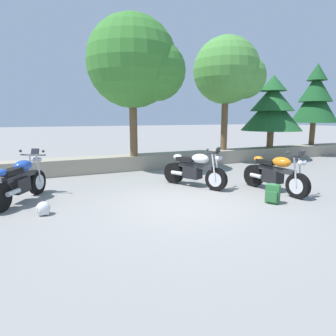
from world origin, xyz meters
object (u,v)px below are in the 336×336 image
(motorcycle_blue_near_left, at_px, (20,181))
(pine_tree_mid_right, at_px, (272,107))
(motorcycle_orange_far_right, at_px, (275,174))
(motorcycle_white_centre, at_px, (195,170))
(rider_backpack, at_px, (273,193))
(leafy_tree_mid_left, at_px, (230,72))
(rider_helmet, at_px, (43,208))
(pine_tree_far_right, at_px, (315,98))
(leafy_tree_far_left, at_px, (137,64))

(motorcycle_blue_near_left, height_order, pine_tree_mid_right, pine_tree_mid_right)
(motorcycle_orange_far_right, bearing_deg, pine_tree_mid_right, 47.63)
(motorcycle_white_centre, bearing_deg, pine_tree_mid_right, 29.23)
(rider_backpack, distance_m, pine_tree_mid_right, 7.77)
(motorcycle_orange_far_right, relative_size, leafy_tree_mid_left, 0.44)
(motorcycle_white_centre, bearing_deg, motorcycle_orange_far_right, -39.67)
(rider_helmet, bearing_deg, pine_tree_far_right, 18.66)
(leafy_tree_mid_left, height_order, pine_tree_far_right, leafy_tree_mid_left)
(motorcycle_white_centre, distance_m, rider_backpack, 2.31)
(motorcycle_blue_near_left, xyz_separation_m, rider_helmet, (0.46, -1.24, -0.35))
(motorcycle_white_centre, xyz_separation_m, leafy_tree_far_left, (-0.65, 3.04, 3.31))
(motorcycle_blue_near_left, xyz_separation_m, motorcycle_orange_far_right, (6.10, -1.78, 0.00))
(pine_tree_mid_right, bearing_deg, pine_tree_far_right, 4.23)
(rider_backpack, distance_m, leafy_tree_far_left, 6.45)
(motorcycle_blue_near_left, relative_size, leafy_tree_mid_left, 0.39)
(leafy_tree_mid_left, height_order, pine_tree_mid_right, leafy_tree_mid_left)
(motorcycle_blue_near_left, relative_size, leafy_tree_far_left, 0.38)
(motorcycle_blue_near_left, bearing_deg, leafy_tree_mid_left, 20.43)
(motorcycle_white_centre, relative_size, rider_backpack, 4.05)
(rider_helmet, distance_m, leafy_tree_far_left, 6.29)
(rider_backpack, bearing_deg, motorcycle_blue_near_left, 154.41)
(leafy_tree_far_left, bearing_deg, motorcycle_orange_far_right, -62.42)
(rider_backpack, distance_m, rider_helmet, 5.01)
(motorcycle_white_centre, bearing_deg, motorcycle_blue_near_left, 174.74)
(leafy_tree_mid_left, relative_size, pine_tree_far_right, 1.16)
(pine_tree_far_right, bearing_deg, leafy_tree_mid_left, -178.28)
(motorcycle_white_centre, bearing_deg, rider_helmet, -168.17)
(leafy_tree_mid_left, bearing_deg, pine_tree_far_right, 1.72)
(motorcycle_white_centre, distance_m, motorcycle_orange_far_right, 2.15)
(motorcycle_blue_near_left, height_order, motorcycle_white_centre, same)
(leafy_tree_far_left, height_order, pine_tree_far_right, leafy_tree_far_left)
(motorcycle_white_centre, xyz_separation_m, pine_tree_far_right, (9.01, 3.55, 2.44))
(motorcycle_white_centre, height_order, leafy_tree_far_left, leafy_tree_far_left)
(motorcycle_blue_near_left, bearing_deg, pine_tree_far_right, 13.16)
(motorcycle_orange_far_right, xyz_separation_m, rider_backpack, (-0.80, -0.75, -0.24))
(motorcycle_orange_far_right, height_order, rider_helmet, motorcycle_orange_far_right)
(motorcycle_blue_near_left, relative_size, pine_tree_mid_right, 0.56)
(rider_backpack, relative_size, leafy_tree_mid_left, 0.10)
(motorcycle_blue_near_left, height_order, leafy_tree_mid_left, leafy_tree_mid_left)
(motorcycle_orange_far_right, relative_size, rider_helmet, 7.38)
(motorcycle_blue_near_left, bearing_deg, rider_backpack, -25.59)
(motorcycle_white_centre, bearing_deg, pine_tree_far_right, 21.53)
(motorcycle_white_centre, xyz_separation_m, rider_backpack, (0.86, -2.13, -0.24))
(rider_helmet, bearing_deg, rider_backpack, -14.96)
(motorcycle_orange_far_right, bearing_deg, motorcycle_blue_near_left, 163.70)
(motorcycle_white_centre, xyz_separation_m, leafy_tree_mid_left, (3.56, 3.39, 3.35))
(rider_helmet, relative_size, pine_tree_mid_right, 0.08)
(motorcycle_orange_far_right, height_order, rider_backpack, motorcycle_orange_far_right)
(pine_tree_mid_right, bearing_deg, rider_backpack, -132.99)
(motorcycle_blue_near_left, distance_m, motorcycle_orange_far_right, 6.35)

